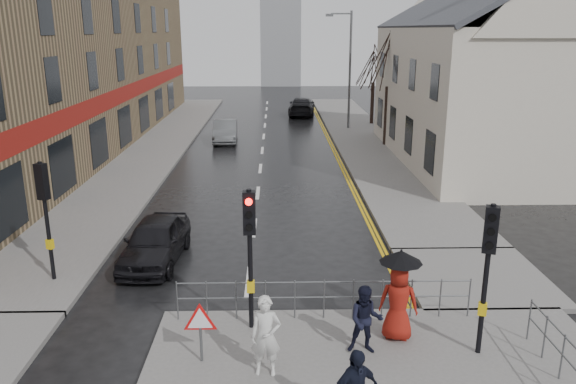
{
  "coord_description": "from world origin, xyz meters",
  "views": [
    {
      "loc": [
        0.8,
        -11.71,
        6.94
      ],
      "look_at": [
        1.18,
        5.23,
        2.0
      ],
      "focal_mm": 35.0,
      "sensor_mm": 36.0,
      "label": 1
    }
  ],
  "objects_px": {
    "pedestrian_a": "(266,336)",
    "car_mid": "(225,131)",
    "pedestrian_b": "(366,320)",
    "car_parked": "(155,241)",
    "pedestrian_with_umbrella": "(399,292)"
  },
  "relations": [
    {
      "from": "pedestrian_a",
      "to": "car_mid",
      "type": "distance_m",
      "value": 25.57
    },
    {
      "from": "pedestrian_b",
      "to": "car_parked",
      "type": "bearing_deg",
      "value": 141.85
    },
    {
      "from": "car_parked",
      "to": "pedestrian_with_umbrella",
      "type": "bearing_deg",
      "value": -33.37
    },
    {
      "from": "car_parked",
      "to": "car_mid",
      "type": "height_order",
      "value": "same"
    },
    {
      "from": "pedestrian_a",
      "to": "pedestrian_b",
      "type": "distance_m",
      "value": 2.27
    },
    {
      "from": "pedestrian_b",
      "to": "pedestrian_with_umbrella",
      "type": "xyz_separation_m",
      "value": [
        0.82,
        0.57,
        0.37
      ]
    },
    {
      "from": "pedestrian_b",
      "to": "pedestrian_with_umbrella",
      "type": "bearing_deg",
      "value": 40.31
    },
    {
      "from": "car_parked",
      "to": "pedestrian_b",
      "type": "bearing_deg",
      "value": -40.32
    },
    {
      "from": "pedestrian_with_umbrella",
      "to": "car_mid",
      "type": "distance_m",
      "value": 24.81
    },
    {
      "from": "pedestrian_a",
      "to": "pedestrian_b",
      "type": "bearing_deg",
      "value": 23.06
    },
    {
      "from": "pedestrian_b",
      "to": "car_parked",
      "type": "xyz_separation_m",
      "value": [
        -5.64,
        5.41,
        -0.23
      ]
    },
    {
      "from": "pedestrian_b",
      "to": "pedestrian_with_umbrella",
      "type": "height_order",
      "value": "pedestrian_with_umbrella"
    },
    {
      "from": "pedestrian_a",
      "to": "pedestrian_with_umbrella",
      "type": "xyz_separation_m",
      "value": [
        2.96,
        1.32,
        0.29
      ]
    },
    {
      "from": "pedestrian_b",
      "to": "car_parked",
      "type": "relative_size",
      "value": 0.39
    },
    {
      "from": "pedestrian_a",
      "to": "car_parked",
      "type": "bearing_deg",
      "value": 123.33
    }
  ]
}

